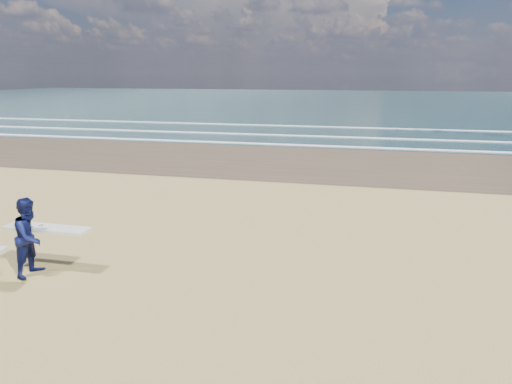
% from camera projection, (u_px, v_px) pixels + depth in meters
% --- Properties ---
extents(ocean, '(220.00, 100.00, 0.02)m').
position_uv_depth(ocean, '(445.00, 103.00, 73.53)').
color(ocean, '#1A363A').
rests_on(ocean, ground).
extents(surfer_far, '(2.20, 1.10, 1.95)m').
position_uv_depth(surfer_far, '(32.00, 236.00, 11.11)').
color(surfer_far, '#0A103C').
rests_on(surfer_far, ground).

